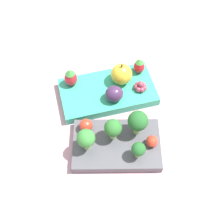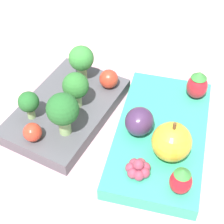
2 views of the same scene
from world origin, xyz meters
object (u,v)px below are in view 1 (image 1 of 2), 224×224
at_px(broccoli_floret_1, 113,128).
at_px(grape_cluster, 140,87).
at_px(broccoli_floret_3, 138,150).
at_px(cherry_tomato_1, 86,125).
at_px(bento_box_savoury, 117,145).
at_px(broccoli_floret_0, 138,121).
at_px(broccoli_floret_2, 86,139).
at_px(cherry_tomato_0, 152,141).
at_px(bento_box_fruit, 108,92).
at_px(strawberry_1, 71,78).
at_px(apple, 122,74).
at_px(strawberry_0, 139,66).
at_px(plum, 114,94).

xyz_separation_m(broccoli_floret_1, grape_cluster, (-0.08, -0.12, -0.03)).
distance_m(broccoli_floret_3, cherry_tomato_1, 0.12).
bearing_deg(bento_box_savoury, broccoli_floret_0, -152.58).
xyz_separation_m(broccoli_floret_2, cherry_tomato_0, (-0.13, 0.01, -0.02)).
xyz_separation_m(bento_box_fruit, broccoli_floret_1, (0.00, 0.12, 0.04)).
bearing_deg(cherry_tomato_1, strawberry_1, -77.32).
relative_size(broccoli_floret_0, apple, 1.11).
height_order(cherry_tomato_0, apple, apple).
xyz_separation_m(cherry_tomato_0, strawberry_0, (-0.00, -0.20, 0.01)).
distance_m(broccoli_floret_1, strawberry_1, 0.17).
bearing_deg(strawberry_1, broccoli_floret_3, 122.90).
height_order(broccoli_floret_2, cherry_tomato_0, broccoli_floret_2).
bearing_deg(broccoli_floret_0, strawberry_0, -99.69).
bearing_deg(cherry_tomato_1, broccoli_floret_3, 143.84).
relative_size(broccoli_floret_0, broccoli_floret_1, 1.15).
bearing_deg(broccoli_floret_3, broccoli_floret_1, -45.99).
relative_size(strawberry_1, plum, 1.12).
height_order(bento_box_fruit, broccoli_floret_1, broccoli_floret_1).
bearing_deg(broccoli_floret_0, bento_box_savoury, 27.42).
height_order(cherry_tomato_0, grape_cluster, cherry_tomato_0).
height_order(broccoli_floret_0, broccoli_floret_1, broccoli_floret_0).
bearing_deg(bento_box_fruit, cherry_tomato_0, 117.21).
bearing_deg(strawberry_0, bento_box_savoury, 68.67).
bearing_deg(strawberry_0, strawberry_1, 7.73).
height_order(broccoli_floret_0, plum, broccoli_floret_0).
bearing_deg(broccoli_floret_3, cherry_tomato_1, -36.16).
distance_m(broccoli_floret_0, cherry_tomato_0, 0.05).
height_order(cherry_tomato_1, strawberry_1, strawberry_1).
height_order(broccoli_floret_2, strawberry_0, broccoli_floret_2).
relative_size(broccoli_floret_0, plum, 1.58).
height_order(bento_box_fruit, grape_cluster, grape_cluster).
height_order(strawberry_0, strawberry_1, strawberry_1).
relative_size(bento_box_fruit, broccoli_floret_1, 4.19).
xyz_separation_m(broccoli_floret_2, cherry_tomato_1, (-0.00, -0.04, -0.02)).
bearing_deg(cherry_tomato_0, strawberry_1, -47.50).
relative_size(bento_box_savoury, apple, 3.30).
relative_size(broccoli_floret_1, broccoli_floret_3, 1.29).
xyz_separation_m(broccoli_floret_0, cherry_tomato_1, (0.10, -0.02, -0.03)).
distance_m(cherry_tomato_0, plum, 0.14).
xyz_separation_m(broccoli_floret_1, cherry_tomato_0, (-0.08, 0.02, -0.02)).
distance_m(broccoli_floret_0, apple, 0.14).
bearing_deg(strawberry_0, plum, 48.09).
relative_size(broccoli_floret_0, cherry_tomato_0, 2.59).
bearing_deg(broccoli_floret_1, plum, -97.62).
bearing_deg(broccoli_floret_0, cherry_tomato_0, 128.61).
xyz_separation_m(plum, grape_cluster, (-0.06, -0.02, -0.01)).
relative_size(strawberry_0, grape_cluster, 1.30).
distance_m(bento_box_fruit, cherry_tomato_0, 0.17).
bearing_deg(cherry_tomato_1, bento_box_savoury, 146.26).
relative_size(cherry_tomato_0, grape_cluster, 0.80).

